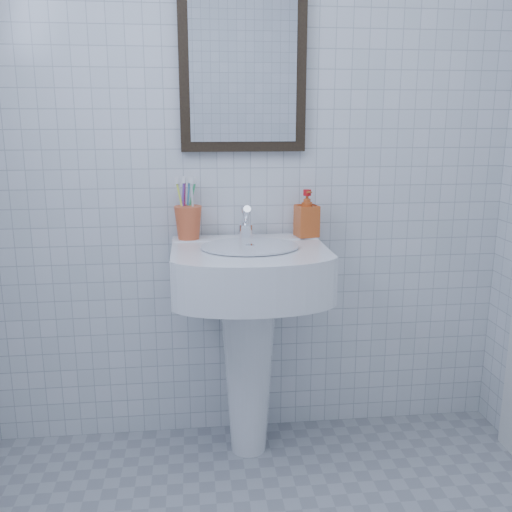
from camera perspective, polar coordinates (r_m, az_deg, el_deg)
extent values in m
cube|color=white|center=(2.36, -0.56, 10.68)|extent=(2.20, 0.02, 2.50)
cone|color=white|center=(2.39, -0.78, -11.18)|extent=(0.23, 0.23, 0.74)
cube|color=white|center=(2.19, -0.68, -1.36)|extent=(0.59, 0.42, 0.18)
cube|color=white|center=(2.33, -1.10, 1.54)|extent=(0.59, 0.11, 0.03)
cylinder|color=silver|center=(2.14, -0.60, 0.98)|extent=(0.37, 0.37, 0.01)
cylinder|color=white|center=(2.30, -1.04, 2.49)|extent=(0.06, 0.06, 0.06)
cylinder|color=white|center=(2.27, -1.00, 4.11)|extent=(0.03, 0.11, 0.09)
cylinder|color=white|center=(2.31, -1.10, 3.71)|extent=(0.04, 0.06, 0.10)
imported|color=#BD3A12|center=(2.33, 5.10, 4.27)|extent=(0.10, 0.10, 0.19)
cube|color=black|center=(2.35, -1.32, 17.99)|extent=(0.50, 0.04, 0.62)
cube|color=silver|center=(2.33, -1.27, 18.03)|extent=(0.42, 0.00, 0.54)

